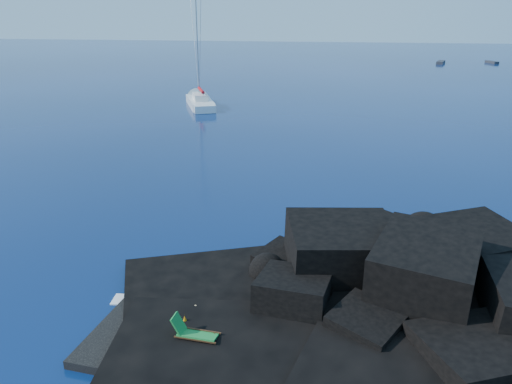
% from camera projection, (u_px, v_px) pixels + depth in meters
% --- Properties ---
extents(ground, '(400.00, 400.00, 0.00)m').
position_uv_depth(ground, '(91.00, 336.00, 20.32)').
color(ground, '#031535').
rests_on(ground, ground).
extents(headland, '(24.00, 24.00, 3.60)m').
position_uv_depth(headland, '(411.00, 323.00, 21.16)').
color(headland, black).
rests_on(headland, ground).
extents(beach, '(9.08, 6.86, 0.70)m').
position_uv_depth(beach, '(201.00, 339.00, 20.11)').
color(beach, black).
rests_on(beach, ground).
extents(surf_foam, '(10.00, 8.00, 0.06)m').
position_uv_depth(surf_foam, '(235.00, 284.00, 24.21)').
color(surf_foam, white).
rests_on(surf_foam, ground).
extents(sailboat, '(8.07, 14.07, 14.69)m').
position_uv_depth(sailboat, '(200.00, 106.00, 68.57)').
color(sailboat, white).
rests_on(sailboat, ground).
extents(deck_chair, '(1.80, 0.91, 1.20)m').
position_uv_depth(deck_chair, '(197.00, 330.00, 19.13)').
color(deck_chair, '#1D8335').
rests_on(deck_chair, beach).
extents(towel, '(1.91, 1.15, 0.05)m').
position_uv_depth(towel, '(185.00, 311.00, 21.36)').
color(towel, silver).
rests_on(towel, beach).
extents(sunbather, '(1.75, 0.76, 0.25)m').
position_uv_depth(sunbather, '(185.00, 308.00, 21.31)').
color(sunbather, '#DBAF72').
rests_on(sunbather, towel).
extents(marker_cone, '(0.40, 0.40, 0.52)m').
position_uv_depth(marker_cone, '(185.00, 321.00, 20.26)').
color(marker_cone, orange).
rests_on(marker_cone, beach).
extents(distant_boat_a, '(2.93, 5.18, 0.66)m').
position_uv_depth(distant_boat_a, '(441.00, 64.00, 122.79)').
color(distant_boat_a, '#29292E').
rests_on(distant_boat_a, ground).
extents(distant_boat_b, '(2.52, 4.24, 0.54)m').
position_uv_depth(distant_boat_b, '(492.00, 63.00, 123.68)').
color(distant_boat_b, '#2A2A2F').
rests_on(distant_boat_b, ground).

